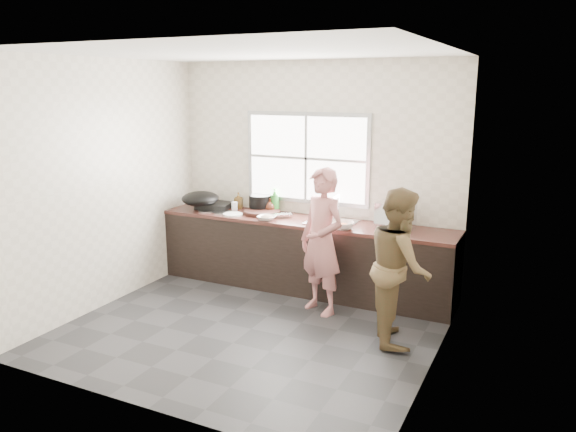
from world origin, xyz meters
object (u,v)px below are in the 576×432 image
at_px(bottle_green, 275,200).
at_px(pot_lid_right, 208,211).
at_px(dish_rack, 395,216).
at_px(bottle_brown_tall, 238,201).
at_px(pot_lid_left, 223,212).
at_px(glass_jar, 234,206).
at_px(bowl_crabs, 342,226).
at_px(wok, 200,199).
at_px(woman, 322,246).
at_px(burner, 215,205).
at_px(cutting_board, 262,212).
at_px(bowl_mince, 267,218).
at_px(plate_food, 233,214).
at_px(bottle_brown_short, 270,206).
at_px(person_side, 400,266).
at_px(bowl_held, 346,226).
at_px(black_pot, 260,203).

xyz_separation_m(bottle_green, pot_lid_right, (-0.78, -0.33, -0.15)).
bearing_deg(pot_lid_right, dish_rack, 3.52).
height_order(bottle_brown_tall, pot_lid_left, bottle_brown_tall).
distance_m(bottle_brown_tall, glass_jar, 0.13).
height_order(bowl_crabs, wok, wok).
relative_size(woman, dish_rack, 3.73).
distance_m(bottle_brown_tall, burner, 0.32).
xyz_separation_m(cutting_board, bowl_mince, (0.21, -0.27, 0.00)).
height_order(bowl_mince, pot_lid_right, bowl_mince).
relative_size(burner, wok, 0.87).
relative_size(bowl_mince, pot_lid_right, 0.86).
bearing_deg(bowl_mince, pot_lid_left, 171.33).
height_order(plate_food, wok, wok).
height_order(bottle_brown_short, pot_lid_right, bottle_brown_short).
distance_m(person_side, bowl_held, 1.04).
height_order(bowl_crabs, pot_lid_right, bowl_crabs).
relative_size(black_pot, dish_rack, 0.71).
xyz_separation_m(person_side, bowl_crabs, (-0.83, 0.67, 0.15)).
bearing_deg(person_side, bowl_crabs, 28.32).
bearing_deg(bottle_brown_short, bottle_green, 42.62).
xyz_separation_m(black_pot, plate_food, (-0.19, -0.36, -0.09)).
height_order(bottle_green, burner, bottle_green).
xyz_separation_m(bowl_mince, pot_lid_right, (-0.90, 0.11, -0.02)).
bearing_deg(cutting_board, pot_lid_right, -167.25).
distance_m(bottle_brown_short, wok, 0.89).
relative_size(glass_jar, pot_lid_left, 0.42).
xyz_separation_m(wok, pot_lid_right, (0.11, 0.00, -0.14)).
relative_size(glass_jar, pot_lid_right, 0.44).
bearing_deg(plate_food, wok, 173.41).
xyz_separation_m(cutting_board, dish_rack, (1.68, -0.01, 0.13)).
bearing_deg(bowl_mince, black_pot, 126.99).
bearing_deg(bottle_green, bowl_held, -21.79).
distance_m(person_side, bottle_brown_short, 2.22).
xyz_separation_m(bottle_brown_short, glass_jar, (-0.45, -0.10, -0.03)).
relative_size(bottle_brown_tall, pot_lid_right, 0.78).
bearing_deg(bowl_held, bowl_crabs, 180.00).
bearing_deg(bottle_green, bowl_mince, -75.02).
relative_size(bowl_held, wok, 0.43).
bearing_deg(pot_lid_right, cutting_board, 12.75).
distance_m(dish_rack, pot_lid_left, 2.15).
height_order(woman, bowl_held, woman).
height_order(cutting_board, bowl_mince, bowl_mince).
distance_m(bottle_brown_short, dish_rack, 1.64).
bearing_deg(person_side, bottle_brown_tall, 42.98).
bearing_deg(cutting_board, woman, -30.23).
bearing_deg(bottle_green, bottle_brown_tall, -177.11).
distance_m(bottle_brown_tall, wok, 0.49).
height_order(cutting_board, bottle_brown_tall, bottle_brown_tall).
relative_size(woman, pot_lid_left, 5.63).
bearing_deg(bowl_held, bottle_brown_tall, 165.61).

